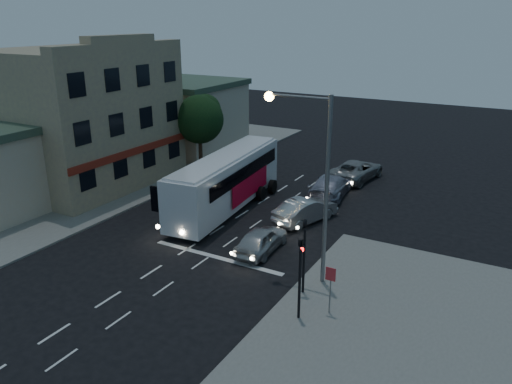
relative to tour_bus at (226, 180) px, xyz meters
The scene contains 15 objects.
ground 8.78m from the tour_bus, 80.27° to the right, with size 120.00×120.00×0.00m, color black.
sidewalk_far 11.73m from the tour_bus, behind, with size 12.00×50.00×0.12m, color slate.
road_markings 6.13m from the tour_bus, 61.90° to the right, with size 8.00×30.55×0.01m.
tour_bus is the anchor object (origin of this frame).
car_suv 7.06m from the tour_bus, 41.75° to the right, with size 1.67×4.16×1.42m, color #BBBBBB.
car_sedan_a 5.72m from the tour_bus, ahead, with size 1.62×4.66×1.53m, color #B5B5B5.
car_sedan_b 7.82m from the tour_bus, 47.46° to the left, with size 2.26×5.56×1.61m, color #9897A9.
car_sedan_c 11.88m from the tour_bus, 61.90° to the left, with size 2.61×5.67×1.58m, color gray.
traffic_signal_main 11.85m from the tour_bus, 40.20° to the right, with size 0.25×0.35×4.10m.
traffic_signal_side 13.70m from the tour_bus, 44.63° to the right, with size 0.18×0.15×4.10m.
regulatory_sign 13.80m from the tour_bus, 38.86° to the right, with size 0.45×0.12×2.20m.
streetlight 11.39m from the tour_bus, 35.29° to the right, with size 3.32×0.44×9.00m.
main_building 12.91m from the tour_bus, behind, with size 10.12×12.00×11.00m.
low_building_north 16.77m from the tour_bus, 136.15° to the left, with size 9.40×9.40×6.50m.
street_tree 9.77m from the tour_bus, 135.68° to the left, with size 4.00×4.00×6.20m.
Camera 1 is at (15.68, -18.07, 12.25)m, focal length 35.00 mm.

